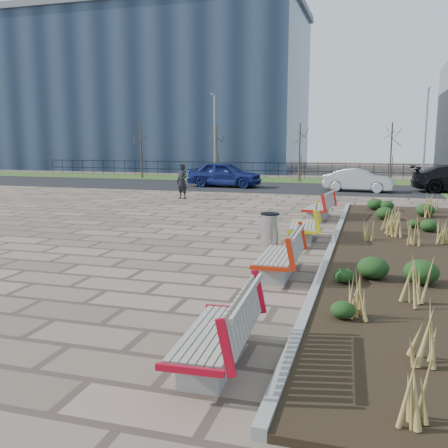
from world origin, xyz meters
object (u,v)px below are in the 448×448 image
(bench_b, at_px, (278,253))
(pedestrian, at_px, (182,181))
(bench_c, at_px, (303,223))
(lamp_west, at_px, (215,138))
(bench_a, at_px, (214,329))
(car_silver, at_px, (359,180))
(bench_d, at_px, (318,206))
(litter_bin, at_px, (270,231))
(lamp_east, at_px, (425,138))
(car_blue, at_px, (225,174))

(bench_b, height_order, pedestrian, pedestrian)
(bench_c, xyz_separation_m, lamp_west, (-9.00, 19.96, 2.54))
(bench_b, relative_size, bench_c, 1.00)
(bench_a, bearing_deg, car_silver, 84.44)
(pedestrian, height_order, car_silver, pedestrian)
(pedestrian, bearing_deg, bench_d, -10.99)
(bench_d, height_order, pedestrian, pedestrian)
(bench_b, bearing_deg, litter_bin, 103.35)
(lamp_east, bearing_deg, car_silver, -127.09)
(bench_b, relative_size, bench_d, 1.00)
(car_blue, xyz_separation_m, lamp_west, (-2.07, 4.47, 2.24))
(bench_b, relative_size, lamp_east, 0.35)
(bench_b, distance_m, lamp_east, 24.66)
(lamp_east, bearing_deg, lamp_west, 180.00)
(bench_b, relative_size, litter_bin, 2.28)
(car_silver, bearing_deg, bench_a, -176.06)
(bench_b, distance_m, bench_d, 8.23)
(pedestrian, distance_m, lamp_west, 11.56)
(car_silver, height_order, lamp_east, lamp_east)
(bench_d, relative_size, lamp_west, 0.35)
(bench_a, xyz_separation_m, bench_d, (0.00, 12.76, 0.00))
(bench_c, bearing_deg, lamp_east, 70.75)
(bench_a, bearing_deg, bench_b, 87.26)
(bench_a, bearing_deg, lamp_east, 77.32)
(pedestrian, bearing_deg, bench_b, -39.20)
(litter_bin, bearing_deg, lamp_west, 111.31)
(bench_b, relative_size, lamp_west, 0.35)
(bench_a, xyz_separation_m, car_blue, (-6.93, 24.06, 0.30))
(bench_c, bearing_deg, car_blue, 108.92)
(bench_a, xyz_separation_m, litter_bin, (-0.74, 7.35, -0.04))
(bench_c, relative_size, bench_d, 1.00)
(pedestrian, bearing_deg, bench_a, -45.95)
(bench_b, relative_size, car_blue, 0.46)
(bench_d, relative_size, pedestrian, 1.20)
(car_blue, distance_m, lamp_west, 5.41)
(bench_b, distance_m, bench_c, 4.05)
(bench_b, relative_size, pedestrian, 1.20)
(bench_d, height_order, lamp_east, lamp_east)
(pedestrian, bearing_deg, car_blue, 109.78)
(pedestrian, bearing_deg, litter_bin, -35.65)
(bench_a, height_order, lamp_east, lamp_east)
(car_blue, bearing_deg, lamp_east, -66.88)
(bench_d, height_order, car_blue, car_blue)
(lamp_west, relative_size, lamp_east, 1.00)
(bench_b, xyz_separation_m, litter_bin, (-0.74, 2.83, -0.04))
(bench_c, bearing_deg, litter_bin, -126.25)
(litter_bin, height_order, car_blue, car_blue)
(bench_b, xyz_separation_m, car_blue, (-6.93, 19.54, 0.30))
(bench_d, xyz_separation_m, litter_bin, (-0.74, -5.40, -0.04))
(litter_bin, relative_size, lamp_east, 0.15)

